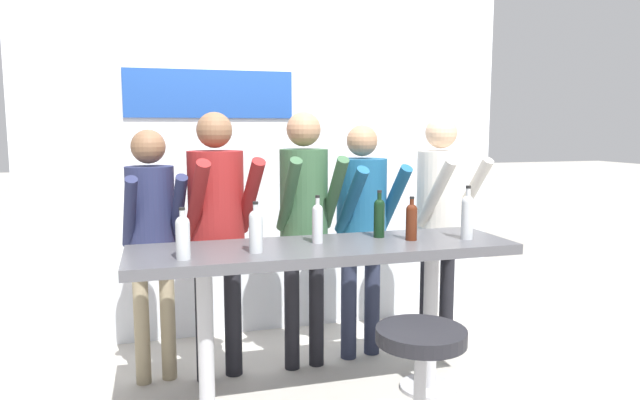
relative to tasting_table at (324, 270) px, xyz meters
name	(u,v)px	position (x,y,z in m)	size (l,w,h in m)	color
back_wall	(275,158)	(0.00, 1.39, 0.58)	(3.83, 0.12, 2.80)	silver
tasting_table	(324,270)	(0.00, 0.00, 0.00)	(2.23, 0.63, 0.97)	#4C4C51
bar_stool	(420,374)	(0.27, -0.73, -0.36)	(0.46, 0.46, 0.70)	#B2B2B7
person_far_left	(151,226)	(-0.97, 0.60, 0.21)	(0.41, 0.53, 1.64)	gray
person_left	(217,216)	(-0.56, 0.54, 0.26)	(0.49, 0.60, 1.75)	black
person_center_left	(304,210)	(0.02, 0.55, 0.28)	(0.41, 0.54, 1.75)	black
person_center	(362,215)	(0.46, 0.62, 0.21)	(0.48, 0.58, 1.67)	#23283D
person_center_right	(440,207)	(1.03, 0.54, 0.26)	(0.44, 0.57, 1.73)	black
wine_bottle_0	(467,215)	(0.88, -0.08, 0.30)	(0.07, 0.07, 0.33)	#B7BCC1
wine_bottle_1	(183,235)	(-0.80, -0.15, 0.28)	(0.07, 0.07, 0.27)	#B7BCC1
wine_bottle_2	(412,220)	(0.54, -0.02, 0.27)	(0.07, 0.07, 0.27)	#4C1E0F
wine_bottle_3	(318,221)	(-0.03, 0.06, 0.28)	(0.06, 0.06, 0.28)	#B7BCC1
wine_bottle_4	(256,229)	(-0.42, -0.10, 0.28)	(0.07, 0.07, 0.28)	#B7BCC1
wine_bottle_5	(379,216)	(0.39, 0.12, 0.28)	(0.07, 0.07, 0.29)	black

